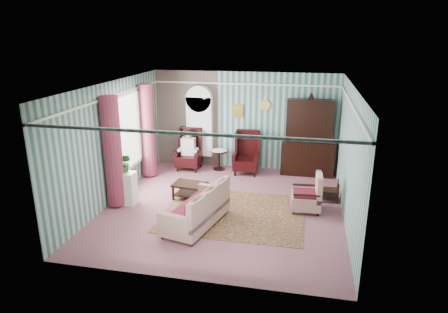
% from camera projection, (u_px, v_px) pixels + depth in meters
% --- Properties ---
extents(floor, '(6.00, 6.00, 0.00)m').
position_uv_depth(floor, '(224.00, 207.00, 9.56)').
color(floor, '#884F5E').
rests_on(floor, ground).
extents(room_shell, '(5.53, 6.02, 2.91)m').
position_uv_depth(room_shell, '(200.00, 122.00, 9.24)').
color(room_shell, '#3A6962').
rests_on(room_shell, ground).
extents(bookcase, '(0.80, 0.28, 2.24)m').
position_uv_depth(bookcase, '(200.00, 131.00, 12.13)').
color(bookcase, white).
rests_on(bookcase, floor).
extents(dresser_hutch, '(1.50, 0.56, 2.36)m').
position_uv_depth(dresser_hutch, '(309.00, 135.00, 11.37)').
color(dresser_hutch, black).
rests_on(dresser_hutch, floor).
extents(wingback_left, '(0.76, 0.80, 1.25)m').
position_uv_depth(wingback_left, '(189.00, 149.00, 11.97)').
color(wingback_left, black).
rests_on(wingback_left, floor).
extents(wingback_right, '(0.76, 0.80, 1.25)m').
position_uv_depth(wingback_right, '(246.00, 153.00, 11.62)').
color(wingback_right, black).
rests_on(wingback_right, floor).
extents(seated_woman, '(0.44, 0.40, 1.18)m').
position_uv_depth(seated_woman, '(189.00, 150.00, 11.98)').
color(seated_woman, beige).
rests_on(seated_woman, floor).
extents(round_side_table, '(0.50, 0.50, 0.60)m').
position_uv_depth(round_side_table, '(219.00, 160.00, 12.03)').
color(round_side_table, black).
rests_on(round_side_table, floor).
extents(nest_table, '(0.45, 0.38, 0.54)m').
position_uv_depth(nest_table, '(329.00, 190.00, 9.83)').
color(nest_table, black).
rests_on(nest_table, floor).
extents(plant_stand, '(0.55, 0.35, 0.80)m').
position_uv_depth(plant_stand, '(124.00, 188.00, 9.62)').
color(plant_stand, white).
rests_on(plant_stand, floor).
extents(rug, '(3.20, 2.60, 0.01)m').
position_uv_depth(rug, '(234.00, 213.00, 9.22)').
color(rug, '#49181C').
rests_on(rug, floor).
extents(sofa, '(1.37, 2.00, 1.10)m').
position_uv_depth(sofa, '(196.00, 202.00, 8.49)').
color(sofa, beige).
rests_on(sofa, floor).
extents(floral_armchair, '(0.75, 0.78, 0.87)m').
position_uv_depth(floral_armchair, '(306.00, 193.00, 9.24)').
color(floral_armchair, '#BDAB92').
rests_on(floral_armchair, floor).
extents(coffee_table, '(0.88, 0.64, 0.41)m').
position_uv_depth(coffee_table, '(190.00, 191.00, 9.96)').
color(coffee_table, black).
rests_on(coffee_table, floor).
extents(potted_plant_a, '(0.41, 0.38, 0.39)m').
position_uv_depth(potted_plant_a, '(118.00, 166.00, 9.38)').
color(potted_plant_a, '#1F4917').
rests_on(potted_plant_a, plant_stand).
extents(potted_plant_b, '(0.28, 0.25, 0.44)m').
position_uv_depth(potted_plant_b, '(126.00, 163.00, 9.49)').
color(potted_plant_b, '#1E581B').
rests_on(potted_plant_b, plant_stand).
extents(potted_plant_c, '(0.27, 0.27, 0.39)m').
position_uv_depth(potted_plant_c, '(122.00, 165.00, 9.46)').
color(potted_plant_c, '#194C18').
rests_on(potted_plant_c, plant_stand).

